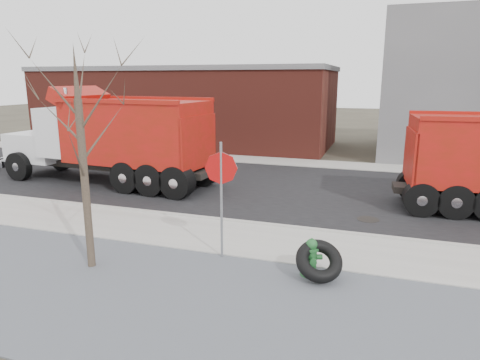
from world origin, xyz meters
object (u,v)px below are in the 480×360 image
(truck_tire, at_px, (319,261))
(stop_sign, at_px, (221,181))
(fire_hydrant, at_px, (311,259))
(dump_truck_red_b, at_px, (111,136))

(truck_tire, bearing_deg, stop_sign, 169.37)
(fire_hydrant, xyz_separation_m, truck_tire, (0.20, -0.15, 0.05))
(stop_sign, bearing_deg, truck_tire, 0.27)
(fire_hydrant, height_order, stop_sign, stop_sign)
(fire_hydrant, relative_size, dump_truck_red_b, 0.09)
(truck_tire, height_order, stop_sign, stop_sign)
(truck_tire, bearing_deg, fire_hydrant, 142.68)
(fire_hydrant, bearing_deg, truck_tire, -57.82)
(truck_tire, relative_size, dump_truck_red_b, 0.14)
(fire_hydrant, bearing_deg, dump_truck_red_b, 126.16)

